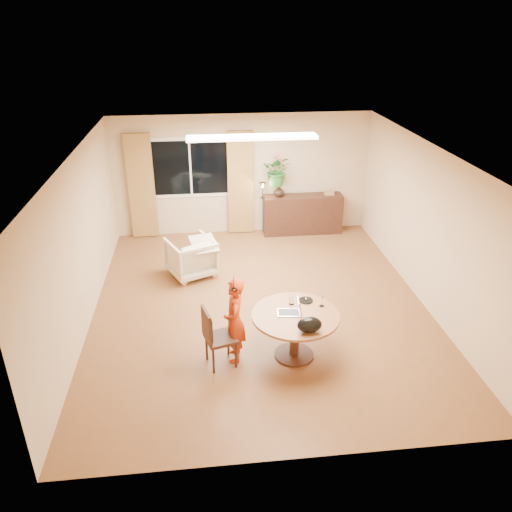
{
  "coord_description": "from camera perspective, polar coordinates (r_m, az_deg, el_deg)",
  "views": [
    {
      "loc": [
        -0.88,
        -7.15,
        4.43
      ],
      "look_at": [
        -0.09,
        -0.2,
        1.03
      ],
      "focal_mm": 35.0,
      "sensor_mm": 36.0,
      "label": 1
    }
  ],
  "objects": [
    {
      "name": "pot_lid",
      "position": [
        7.26,
        5.73,
        -5.02
      ],
      "size": [
        0.25,
        0.25,
        0.03
      ],
      "primitive_type": null,
      "rotation": [
        0.0,
        0.0,
        -0.25
      ],
      "color": "white",
      "rests_on": "dining_table"
    },
    {
      "name": "window",
      "position": [
        10.79,
        -7.5,
        9.97
      ],
      "size": [
        1.7,
        0.03,
        1.3
      ],
      "color": "white",
      "rests_on": "wall_back"
    },
    {
      "name": "handbag",
      "position": [
        6.55,
        6.14,
        -7.83
      ],
      "size": [
        0.33,
        0.2,
        0.22
      ],
      "primitive_type": null,
      "rotation": [
        0.0,
        0.0,
        -0.01
      ],
      "color": "black",
      "rests_on": "dining_table"
    },
    {
      "name": "desk_lamp",
      "position": [
        10.74,
        0.76,
        7.56
      ],
      "size": [
        0.18,
        0.18,
        0.36
      ],
      "primitive_type": null,
      "rotation": [
        0.0,
        0.0,
        -0.23
      ],
      "color": "black",
      "rests_on": "sideboard"
    },
    {
      "name": "dining_table",
      "position": [
        7.03,
        4.5,
        -7.67
      ],
      "size": [
        1.22,
        1.22,
        0.7
      ],
      "color": "brown",
      "rests_on": "floor"
    },
    {
      "name": "wine_glass",
      "position": [
        7.12,
        7.57,
        -5.04
      ],
      "size": [
        0.08,
        0.08,
        0.19
      ],
      "primitive_type": null,
      "rotation": [
        0.0,
        0.0,
        0.21
      ],
      "color": "white",
      "rests_on": "dining_table"
    },
    {
      "name": "curtain_right",
      "position": [
        10.85,
        -1.79,
        8.3
      ],
      "size": [
        0.55,
        0.08,
        2.25
      ],
      "primitive_type": "cube",
      "color": "olive",
      "rests_on": "wall_back"
    },
    {
      "name": "armchair",
      "position": [
        9.34,
        -7.42,
        -0.1
      ],
      "size": [
        1.04,
        1.05,
        0.73
      ],
      "primitive_type": "imported",
      "rotation": [
        0.0,
        0.0,
        3.57
      ],
      "color": "#C0AC98",
      "rests_on": "floor"
    },
    {
      "name": "dining_chair",
      "position": [
        6.93,
        -4.08,
        -9.16
      ],
      "size": [
        0.52,
        0.5,
        0.91
      ],
      "primitive_type": null,
      "rotation": [
        0.0,
        0.0,
        0.27
      ],
      "color": "black",
      "rests_on": "floor"
    },
    {
      "name": "ceiling_panel",
      "position": [
        8.6,
        -0.45,
        13.42
      ],
      "size": [
        2.2,
        0.35,
        0.05
      ],
      "primitive_type": "cube",
      "color": "white",
      "rests_on": "ceiling"
    },
    {
      "name": "ceiling",
      "position": [
        7.43,
        0.55,
        11.68
      ],
      "size": [
        6.5,
        6.5,
        0.0
      ],
      "primitive_type": "plane",
      "rotation": [
        3.14,
        0.0,
        0.0
      ],
      "color": "white",
      "rests_on": "wall_back"
    },
    {
      "name": "book_stack",
      "position": [
        11.1,
        8.39,
        7.16
      ],
      "size": [
        0.22,
        0.17,
        0.08
      ],
      "primitive_type": null,
      "rotation": [
        0.0,
        0.0,
        0.09
      ],
      "color": "#855F43",
      "rests_on": "sideboard"
    },
    {
      "name": "wall_back",
      "position": [
        10.9,
        -1.58,
        9.24
      ],
      "size": [
        5.5,
        0.0,
        5.5
      ],
      "primitive_type": "plane",
      "rotation": [
        1.57,
        0.0,
        0.0
      ],
      "color": "tan",
      "rests_on": "floor"
    },
    {
      "name": "wall_right",
      "position": [
        8.61,
        19.03,
        3.14
      ],
      "size": [
        0.0,
        6.5,
        6.5
      ],
      "primitive_type": "plane",
      "rotation": [
        1.57,
        0.0,
        -1.57
      ],
      "color": "tan",
      "rests_on": "floor"
    },
    {
      "name": "sideboard",
      "position": [
        11.13,
        5.31,
        4.79
      ],
      "size": [
        1.73,
        0.42,
        0.86
      ],
      "primitive_type": "cube",
      "color": "black",
      "rests_on": "floor"
    },
    {
      "name": "vase",
      "position": [
        10.85,
        2.64,
        7.42
      ],
      "size": [
        0.24,
        0.24,
        0.25
      ],
      "primitive_type": "imported",
      "rotation": [
        0.0,
        0.0,
        0.0
      ],
      "color": "black",
      "rests_on": "sideboard"
    },
    {
      "name": "child",
      "position": [
        6.93,
        -2.45,
        -7.37
      ],
      "size": [
        0.48,
        0.33,
        1.26
      ],
      "primitive_type": "imported",
      "rotation": [
        0.0,
        0.0,
        -1.63
      ],
      "color": "red",
      "rests_on": "floor"
    },
    {
      "name": "bouquet",
      "position": [
        10.71,
        2.49,
        9.72
      ],
      "size": [
        0.71,
        0.66,
        0.66
      ],
      "primitive_type": "imported",
      "rotation": [
        0.0,
        0.0,
        -0.28
      ],
      "color": "#3B6D29",
      "rests_on": "vase"
    },
    {
      "name": "throw",
      "position": [
        9.09,
        -6.01,
        1.86
      ],
      "size": [
        0.58,
        0.65,
        0.03
      ],
      "primitive_type": null,
      "rotation": [
        0.0,
        0.0,
        0.26
      ],
      "color": "beige",
      "rests_on": "armchair"
    },
    {
      "name": "curtain_left",
      "position": [
        10.89,
        -12.97,
        7.72
      ],
      "size": [
        0.55,
        0.08,
        2.25
      ],
      "primitive_type": "cube",
      "color": "olive",
      "rests_on": "wall_back"
    },
    {
      "name": "wall_left",
      "position": [
        8.03,
        -19.38,
        1.43
      ],
      "size": [
        0.0,
        6.5,
        6.5
      ],
      "primitive_type": "plane",
      "rotation": [
        1.57,
        0.0,
        1.57
      ],
      "color": "tan",
      "rests_on": "floor"
    },
    {
      "name": "tumbler",
      "position": [
        7.14,
        4.1,
        -5.14
      ],
      "size": [
        0.07,
        0.07,
        0.1
      ],
      "primitive_type": null,
      "rotation": [
        0.0,
        0.0,
        -0.03
      ],
      "color": "white",
      "rests_on": "dining_table"
    },
    {
      "name": "floor",
      "position": [
        8.46,
        0.47,
        -5.65
      ],
      "size": [
        6.5,
        6.5,
        0.0
      ],
      "primitive_type": "plane",
      "color": "brown",
      "rests_on": "ground"
    },
    {
      "name": "laptop",
      "position": [
        6.91,
        3.77,
        -5.76
      ],
      "size": [
        0.36,
        0.26,
        0.22
      ],
      "primitive_type": null,
      "rotation": [
        0.0,
        0.0,
        -0.13
      ],
      "color": "#B7B7BC",
      "rests_on": "dining_table"
    }
  ]
}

